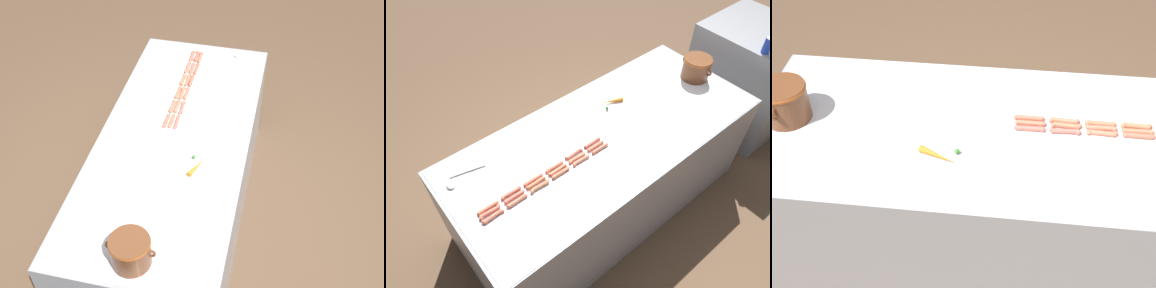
% 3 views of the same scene
% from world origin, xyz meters
% --- Properties ---
extents(ground_plane, '(20.00, 20.00, 0.00)m').
position_xyz_m(ground_plane, '(0.00, 0.00, 0.00)').
color(ground_plane, brown).
extents(griddle_counter, '(0.97, 2.24, 0.83)m').
position_xyz_m(griddle_counter, '(0.00, 0.00, 0.41)').
color(griddle_counter, '#9EA0A5').
rests_on(griddle_counter, ground_plane).
extents(hot_dog_0, '(0.02, 0.14, 0.02)m').
position_xyz_m(hot_dog_0, '(0.02, -0.92, 0.84)').
color(hot_dog_0, '#D16E4F').
rests_on(hot_dog_0, griddle_counter).
extents(hot_dog_1, '(0.03, 0.14, 0.02)m').
position_xyz_m(hot_dog_1, '(0.02, -0.76, 0.84)').
color(hot_dog_1, '#CA644D').
rests_on(hot_dog_1, griddle_counter).
extents(hot_dog_2, '(0.02, 0.14, 0.02)m').
position_xyz_m(hot_dog_2, '(0.02, -0.61, 0.84)').
color(hot_dog_2, '#CD654D').
rests_on(hot_dog_2, griddle_counter).
extents(hot_dog_3, '(0.03, 0.14, 0.02)m').
position_xyz_m(hot_dog_3, '(0.02, -0.45, 0.84)').
color(hot_dog_3, '#D87053').
rests_on(hot_dog_3, griddle_counter).
extents(hot_dog_4, '(0.03, 0.14, 0.02)m').
position_xyz_m(hot_dog_4, '(0.02, -0.29, 0.84)').
color(hot_dog_4, '#CC6656').
rests_on(hot_dog_4, griddle_counter).
extents(hot_dog_5, '(0.03, 0.14, 0.02)m').
position_xyz_m(hot_dog_5, '(0.02, -0.14, 0.84)').
color(hot_dog_5, '#D36556').
rests_on(hot_dog_5, griddle_counter).
extents(hot_dog_6, '(0.03, 0.14, 0.02)m').
position_xyz_m(hot_dog_6, '(0.05, -0.92, 0.84)').
color(hot_dog_6, '#CD6652').
rests_on(hot_dog_6, griddle_counter).
extents(hot_dog_7, '(0.03, 0.14, 0.02)m').
position_xyz_m(hot_dog_7, '(0.05, -0.76, 0.84)').
color(hot_dog_7, '#D66654').
rests_on(hot_dog_7, griddle_counter).
extents(hot_dog_8, '(0.03, 0.14, 0.02)m').
position_xyz_m(hot_dog_8, '(0.05, -0.61, 0.84)').
color(hot_dog_8, '#D1704F').
rests_on(hot_dog_8, griddle_counter).
extents(hot_dog_9, '(0.03, 0.14, 0.02)m').
position_xyz_m(hot_dog_9, '(0.05, -0.45, 0.84)').
color(hot_dog_9, '#D57154').
rests_on(hot_dog_9, griddle_counter).
extents(hot_dog_10, '(0.03, 0.14, 0.02)m').
position_xyz_m(hot_dog_10, '(0.05, -0.30, 0.84)').
color(hot_dog_10, '#CE7151').
rests_on(hot_dog_10, griddle_counter).
extents(hot_dog_11, '(0.02, 0.14, 0.02)m').
position_xyz_m(hot_dog_11, '(0.05, -0.14, 0.84)').
color(hot_dog_11, '#D36E51').
rests_on(hot_dog_11, griddle_counter).
extents(hot_dog_12, '(0.03, 0.14, 0.02)m').
position_xyz_m(hot_dog_12, '(0.09, -0.92, 0.84)').
color(hot_dog_12, '#D46A50').
rests_on(hot_dog_12, griddle_counter).
extents(hot_dog_13, '(0.03, 0.14, 0.02)m').
position_xyz_m(hot_dog_13, '(0.09, -0.76, 0.84)').
color(hot_dog_13, '#D57053').
rests_on(hot_dog_13, griddle_counter).
extents(hot_dog_14, '(0.03, 0.14, 0.02)m').
position_xyz_m(hot_dog_14, '(0.08, -0.60, 0.84)').
color(hot_dog_14, '#C9724C').
rests_on(hot_dog_14, griddle_counter).
extents(hot_dog_15, '(0.03, 0.14, 0.02)m').
position_xyz_m(hot_dog_15, '(0.08, -0.45, 0.84)').
color(hot_dog_15, '#D7704E').
rests_on(hot_dog_15, griddle_counter).
extents(hot_dog_16, '(0.03, 0.14, 0.02)m').
position_xyz_m(hot_dog_16, '(0.08, -0.29, 0.84)').
color(hot_dog_16, '#D67053').
rests_on(hot_dog_16, griddle_counter).
extents(hot_dog_17, '(0.02, 0.14, 0.02)m').
position_xyz_m(hot_dog_17, '(0.09, -0.13, 0.84)').
color(hot_dog_17, '#CA674E').
rests_on(hot_dog_17, griddle_counter).
extents(bean_pot, '(0.27, 0.22, 0.17)m').
position_xyz_m(bean_pot, '(-0.01, 0.95, 0.92)').
color(bean_pot, brown).
rests_on(bean_pot, griddle_counter).
extents(serving_spoon, '(0.10, 0.27, 0.02)m').
position_xyz_m(serving_spoon, '(-0.27, -0.96, 0.83)').
color(serving_spoon, '#B7B7BC').
rests_on(serving_spoon, griddle_counter).
extents(carrot, '(0.10, 0.17, 0.03)m').
position_xyz_m(carrot, '(-0.20, 0.24, 0.84)').
color(carrot, orange).
rests_on(carrot, griddle_counter).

